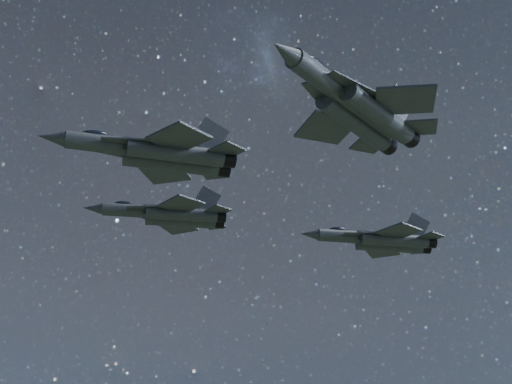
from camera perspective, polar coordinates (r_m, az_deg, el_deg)
jet_lead at (r=80.19m, az=-6.57°, el=2.60°), size 19.12×13.05×4.80m
jet_left at (r=99.02m, az=-5.79°, el=-1.50°), size 16.96×11.27×4.31m
jet_right at (r=72.41m, az=6.71°, el=5.64°), size 19.76×13.04×5.06m
jet_slot at (r=99.35m, az=8.33°, el=-3.20°), size 16.35×10.90×4.15m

